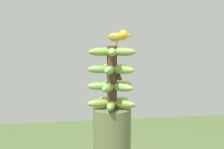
{
  "coord_description": "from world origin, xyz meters",
  "views": [
    {
      "loc": [
        0.25,
        1.55,
        1.56
      ],
      "look_at": [
        0.0,
        0.0,
        1.37
      ],
      "focal_mm": 47.52,
      "sensor_mm": 36.0,
      "label": 1
    }
  ],
  "objects": [
    {
      "name": "banana_bunch",
      "position": [
        -0.0,
        0.0,
        1.35
      ],
      "size": [
        0.26,
        0.27,
        0.34
      ],
      "color": "#4C2D1E",
      "rests_on": "banana_tree"
    },
    {
      "name": "perched_bird",
      "position": [
        -0.03,
        0.01,
        1.57
      ],
      "size": [
        0.16,
        0.11,
        0.08
      ],
      "color": "#C68933",
      "rests_on": "banana_bunch"
    }
  ]
}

